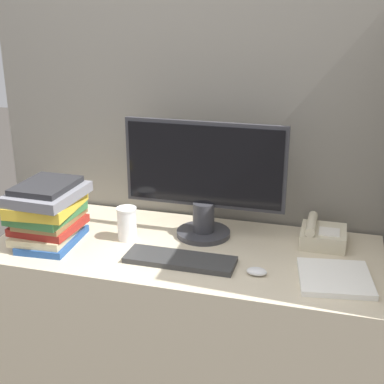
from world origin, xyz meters
The scene contains 9 objects.
cubicle_panel_rear centered at (0.00, 0.66, 0.87)m, with size 1.85×0.04×1.74m.
desk centered at (0.00, 0.31, 0.38)m, with size 1.45×0.62×0.75m.
monitor centered at (0.04, 0.44, 0.98)m, with size 0.63×0.21×0.46m.
keyboard centered at (0.02, 0.19, 0.76)m, with size 0.39×0.13×0.02m.
mouse centered at (0.30, 0.17, 0.77)m, with size 0.07×0.05×0.02m.
coffee_cup centered at (-0.23, 0.32, 0.82)m, with size 0.08×0.08×0.13m.
book_stack centered at (-0.51, 0.21, 0.88)m, with size 0.25×0.29×0.24m.
desk_telephone centered at (0.50, 0.48, 0.79)m, with size 0.17×0.18×0.10m.
paper_pile centered at (0.55, 0.20, 0.76)m, with size 0.27×0.27×0.02m.
Camera 1 is at (0.53, -1.44, 1.63)m, focal length 50.00 mm.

